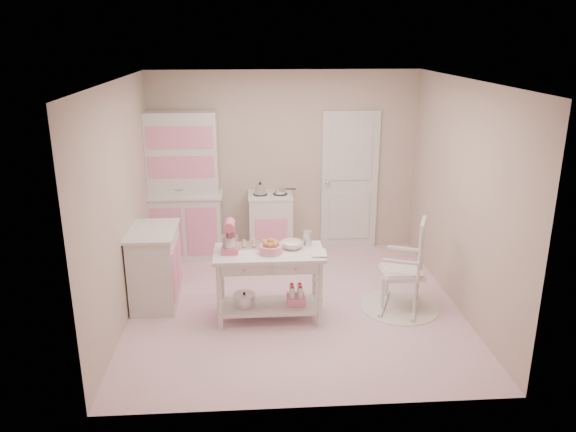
% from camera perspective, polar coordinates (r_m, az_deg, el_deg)
% --- Properties ---
extents(room_shell, '(3.84, 3.84, 2.62)m').
position_cam_1_polar(room_shell, '(6.15, 0.73, 4.73)').
color(room_shell, pink).
rests_on(room_shell, ground).
extents(door, '(0.82, 0.05, 2.04)m').
position_cam_1_polar(door, '(8.22, 6.28, 3.54)').
color(door, silver).
rests_on(door, ground).
extents(hutch, '(1.06, 0.50, 2.08)m').
position_cam_1_polar(hutch, '(7.94, -10.54, 2.97)').
color(hutch, silver).
rests_on(hutch, ground).
extents(stove, '(0.62, 0.57, 0.92)m').
position_cam_1_polar(stove, '(8.01, -1.78, -0.93)').
color(stove, silver).
rests_on(stove, ground).
extents(base_cabinet, '(0.54, 0.84, 0.92)m').
position_cam_1_polar(base_cabinet, '(6.79, -13.36, -5.03)').
color(base_cabinet, silver).
rests_on(base_cabinet, ground).
extents(lace_rug, '(0.92, 0.92, 0.01)m').
position_cam_1_polar(lace_rug, '(6.80, 11.23, -9.04)').
color(lace_rug, white).
rests_on(lace_rug, ground).
extents(rocking_chair, '(0.71, 0.85, 1.10)m').
position_cam_1_polar(rocking_chair, '(6.58, 11.51, -4.81)').
color(rocking_chair, silver).
rests_on(rocking_chair, ground).
extents(work_table, '(1.20, 0.60, 0.80)m').
position_cam_1_polar(work_table, '(6.29, -1.92, -7.00)').
color(work_table, silver).
rests_on(work_table, ground).
extents(stand_mixer, '(0.21, 0.29, 0.34)m').
position_cam_1_polar(stand_mixer, '(6.10, -5.94, -2.14)').
color(stand_mixer, pink).
rests_on(stand_mixer, work_table).
extents(cookie_tray, '(0.34, 0.24, 0.02)m').
position_cam_1_polar(cookie_tray, '(6.30, -3.39, -2.97)').
color(cookie_tray, silver).
rests_on(cookie_tray, work_table).
extents(bread_basket, '(0.25, 0.25, 0.09)m').
position_cam_1_polar(bread_basket, '(6.07, -1.76, -3.39)').
color(bread_basket, pink).
rests_on(bread_basket, work_table).
extents(mixing_bowl, '(0.25, 0.25, 0.08)m').
position_cam_1_polar(mixing_bowl, '(6.21, 0.41, -2.95)').
color(mixing_bowl, white).
rests_on(mixing_bowl, work_table).
extents(metal_pitcher, '(0.10, 0.10, 0.17)m').
position_cam_1_polar(metal_pitcher, '(6.28, 1.99, -2.25)').
color(metal_pitcher, silver).
rests_on(metal_pitcher, work_table).
extents(recipe_book, '(0.17, 0.23, 0.02)m').
position_cam_1_polar(recipe_book, '(6.05, 2.35, -3.83)').
color(recipe_book, white).
rests_on(recipe_book, work_table).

